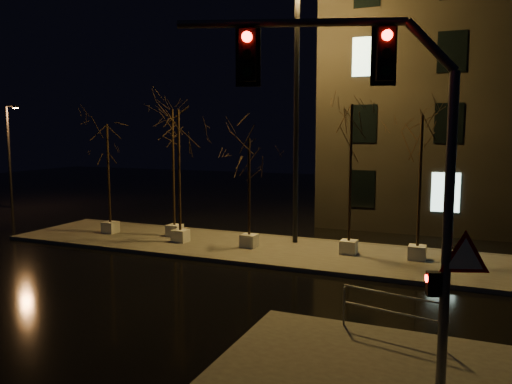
% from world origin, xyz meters
% --- Properties ---
extents(ground, '(90.00, 90.00, 0.00)m').
position_xyz_m(ground, '(0.00, 0.00, 0.00)').
color(ground, black).
rests_on(ground, ground).
extents(median, '(22.00, 5.00, 0.15)m').
position_xyz_m(median, '(0.00, 6.00, 0.07)').
color(median, '#494841').
rests_on(median, ground).
extents(sidewalk_corner, '(7.00, 5.00, 0.15)m').
position_xyz_m(sidewalk_corner, '(7.50, -3.50, 0.07)').
color(sidewalk_corner, '#494841').
rests_on(sidewalk_corner, ground).
extents(tree_0, '(1.80, 1.80, 5.45)m').
position_xyz_m(tree_0, '(-7.15, 5.97, 4.28)').
color(tree_0, silver).
rests_on(tree_0, median).
extents(tree_1, '(1.80, 1.80, 6.14)m').
position_xyz_m(tree_1, '(-3.83, 6.55, 4.81)').
color(tree_1, silver).
rests_on(tree_1, median).
extents(tree_2, '(1.80, 1.80, 6.07)m').
position_xyz_m(tree_2, '(-2.92, 5.59, 4.76)').
color(tree_2, silver).
rests_on(tree_2, median).
extents(tree_3, '(1.80, 1.80, 4.81)m').
position_xyz_m(tree_3, '(0.36, 5.84, 3.80)').
color(tree_3, silver).
rests_on(tree_3, median).
extents(tree_4, '(1.80, 1.80, 6.19)m').
position_xyz_m(tree_4, '(4.58, 6.31, 4.85)').
color(tree_4, silver).
rests_on(tree_4, median).
extents(tree_5, '(1.80, 1.80, 5.73)m').
position_xyz_m(tree_5, '(7.24, 6.40, 4.50)').
color(tree_5, silver).
rests_on(tree_5, median).
extents(traffic_signal_mast, '(5.36, 1.89, 6.87)m').
position_xyz_m(traffic_signal_mast, '(7.52, -4.46, 4.66)').
color(traffic_signal_mast, '#55575C').
rests_on(traffic_signal_mast, sidewalk_corner).
extents(streetlight_main, '(2.80, 0.75, 11.20)m').
position_xyz_m(streetlight_main, '(1.89, 7.50, 6.61)').
color(streetlight_main, black).
rests_on(streetlight_main, median).
extents(streetlight_far, '(1.34, 0.41, 6.83)m').
position_xyz_m(streetlight_far, '(-19.26, 10.87, 3.76)').
color(streetlight_far, black).
rests_on(streetlight_far, ground).
extents(guard_rail_a, '(2.42, 0.60, 1.07)m').
position_xyz_m(guard_rail_a, '(7.28, -1.50, 0.85)').
color(guard_rail_a, '#55575C').
rests_on(guard_rail_a, sidewalk_corner).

